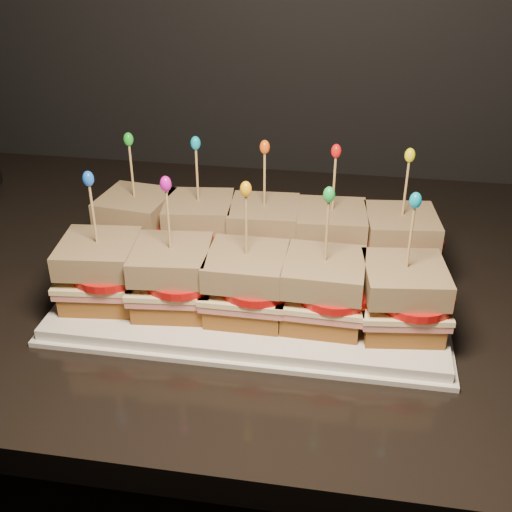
# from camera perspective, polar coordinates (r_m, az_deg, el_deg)

# --- Properties ---
(granite_slab) EXTENTS (2.56, 0.70, 0.03)m
(granite_slab) POSITION_cam_1_polar(r_m,az_deg,el_deg) (0.85, 18.14, -3.32)
(granite_slab) COLOR black
(granite_slab) RESTS_ON cabinet
(platter) EXTENTS (0.44, 0.27, 0.02)m
(platter) POSITION_cam_1_polar(r_m,az_deg,el_deg) (0.78, 0.00, -2.96)
(platter) COLOR white
(platter) RESTS_ON granite_slab
(platter_rim) EXTENTS (0.45, 0.28, 0.01)m
(platter_rim) POSITION_cam_1_polar(r_m,az_deg,el_deg) (0.78, 0.00, -3.34)
(platter_rim) COLOR white
(platter_rim) RESTS_ON granite_slab
(sandwich_0_bread_bot) EXTENTS (0.09, 0.09, 0.02)m
(sandwich_0_bread_bot) POSITION_cam_1_polar(r_m,az_deg,el_deg) (0.86, -10.39, 1.43)
(sandwich_0_bread_bot) COLOR brown
(sandwich_0_bread_bot) RESTS_ON platter
(sandwich_0_ham) EXTENTS (0.10, 0.10, 0.01)m
(sandwich_0_ham) POSITION_cam_1_polar(r_m,az_deg,el_deg) (0.85, -10.48, 2.34)
(sandwich_0_ham) COLOR #C9655E
(sandwich_0_ham) RESTS_ON sandwich_0_bread_bot
(sandwich_0_cheese) EXTENTS (0.10, 0.10, 0.01)m
(sandwich_0_cheese) POSITION_cam_1_polar(r_m,az_deg,el_deg) (0.85, -10.52, 2.76)
(sandwich_0_cheese) COLOR #FFEBAA
(sandwich_0_cheese) RESTS_ON sandwich_0_ham
(sandwich_0_tomato) EXTENTS (0.08, 0.08, 0.01)m
(sandwich_0_tomato) POSITION_cam_1_polar(r_m,az_deg,el_deg) (0.83, -9.92, 2.99)
(sandwich_0_tomato) COLOR red
(sandwich_0_tomato) RESTS_ON sandwich_0_cheese
(sandwich_0_bread_top) EXTENTS (0.09, 0.09, 0.03)m
(sandwich_0_bread_top) POSITION_cam_1_polar(r_m,az_deg,el_deg) (0.83, -10.68, 4.37)
(sandwich_0_bread_top) COLOR #4F2B10
(sandwich_0_bread_top) RESTS_ON sandwich_0_tomato
(sandwich_0_pick) EXTENTS (0.00, 0.00, 0.09)m
(sandwich_0_pick) POSITION_cam_1_polar(r_m,az_deg,el_deg) (0.82, -10.97, 7.17)
(sandwich_0_pick) COLOR tan
(sandwich_0_pick) RESTS_ON sandwich_0_bread_top
(sandwich_0_frill) EXTENTS (0.01, 0.01, 0.02)m
(sandwich_0_frill) POSITION_cam_1_polar(r_m,az_deg,el_deg) (0.80, -11.27, 10.14)
(sandwich_0_frill) COLOR green
(sandwich_0_frill) RESTS_ON sandwich_0_pick
(sandwich_1_bread_bot) EXTENTS (0.09, 0.09, 0.02)m
(sandwich_1_bread_bot) POSITION_cam_1_polar(r_m,az_deg,el_deg) (0.83, -4.96, 1.01)
(sandwich_1_bread_bot) COLOR brown
(sandwich_1_bread_bot) RESTS_ON platter
(sandwich_1_ham) EXTENTS (0.10, 0.10, 0.01)m
(sandwich_1_ham) POSITION_cam_1_polar(r_m,az_deg,el_deg) (0.83, -5.01, 1.94)
(sandwich_1_ham) COLOR #C9655E
(sandwich_1_ham) RESTS_ON sandwich_1_bread_bot
(sandwich_1_cheese) EXTENTS (0.10, 0.10, 0.01)m
(sandwich_1_cheese) POSITION_cam_1_polar(r_m,az_deg,el_deg) (0.82, -5.03, 2.38)
(sandwich_1_cheese) COLOR #FFEBAA
(sandwich_1_cheese) RESTS_ON sandwich_1_ham
(sandwich_1_tomato) EXTENTS (0.08, 0.08, 0.01)m
(sandwich_1_tomato) POSITION_cam_1_polar(r_m,az_deg,el_deg) (0.81, -4.33, 2.60)
(sandwich_1_tomato) COLOR red
(sandwich_1_tomato) RESTS_ON sandwich_1_cheese
(sandwich_1_bread_top) EXTENTS (0.09, 0.09, 0.03)m
(sandwich_1_bread_top) POSITION_cam_1_polar(r_m,az_deg,el_deg) (0.81, -5.11, 4.02)
(sandwich_1_bread_top) COLOR #4F2B10
(sandwich_1_bread_top) RESTS_ON sandwich_1_tomato
(sandwich_1_pick) EXTENTS (0.00, 0.00, 0.09)m
(sandwich_1_pick) POSITION_cam_1_polar(r_m,az_deg,el_deg) (0.79, -5.25, 6.90)
(sandwich_1_pick) COLOR tan
(sandwich_1_pick) RESTS_ON sandwich_1_bread_top
(sandwich_1_frill) EXTENTS (0.01, 0.01, 0.02)m
(sandwich_1_frill) POSITION_cam_1_polar(r_m,az_deg,el_deg) (0.78, -5.40, 9.97)
(sandwich_1_frill) COLOR #0C99BE
(sandwich_1_frill) RESTS_ON sandwich_1_pick
(sandwich_2_bread_bot) EXTENTS (0.09, 0.09, 0.02)m
(sandwich_2_bread_bot) POSITION_cam_1_polar(r_m,az_deg,el_deg) (0.82, 0.72, 0.56)
(sandwich_2_bread_bot) COLOR brown
(sandwich_2_bread_bot) RESTS_ON platter
(sandwich_2_ham) EXTENTS (0.09, 0.09, 0.01)m
(sandwich_2_ham) POSITION_cam_1_polar(r_m,az_deg,el_deg) (0.81, 0.72, 1.51)
(sandwich_2_ham) COLOR #C9655E
(sandwich_2_ham) RESTS_ON sandwich_2_bread_bot
(sandwich_2_cheese) EXTENTS (0.10, 0.09, 0.01)m
(sandwich_2_cheese) POSITION_cam_1_polar(r_m,az_deg,el_deg) (0.81, 0.73, 1.95)
(sandwich_2_cheese) COLOR #FFEBAA
(sandwich_2_cheese) RESTS_ON sandwich_2_ham
(sandwich_2_tomato) EXTENTS (0.08, 0.08, 0.01)m
(sandwich_2_tomato) POSITION_cam_1_polar(r_m,az_deg,el_deg) (0.80, 1.52, 2.16)
(sandwich_2_tomato) COLOR red
(sandwich_2_tomato) RESTS_ON sandwich_2_cheese
(sandwich_2_bread_top) EXTENTS (0.09, 0.09, 0.03)m
(sandwich_2_bread_top) POSITION_cam_1_polar(r_m,az_deg,el_deg) (0.80, 0.74, 3.62)
(sandwich_2_bread_top) COLOR #4F2B10
(sandwich_2_bread_top) RESTS_ON sandwich_2_tomato
(sandwich_2_pick) EXTENTS (0.00, 0.00, 0.09)m
(sandwich_2_pick) POSITION_cam_1_polar(r_m,az_deg,el_deg) (0.78, 0.76, 6.55)
(sandwich_2_pick) COLOR tan
(sandwich_2_pick) RESTS_ON sandwich_2_bread_top
(sandwich_2_frill) EXTENTS (0.01, 0.01, 0.02)m
(sandwich_2_frill) POSITION_cam_1_polar(r_m,az_deg,el_deg) (0.76, 0.78, 9.67)
(sandwich_2_frill) COLOR #FB5912
(sandwich_2_frill) RESTS_ON sandwich_2_pick
(sandwich_3_bread_bot) EXTENTS (0.09, 0.09, 0.02)m
(sandwich_3_bread_bot) POSITION_cam_1_polar(r_m,az_deg,el_deg) (0.81, 6.54, 0.09)
(sandwich_3_bread_bot) COLOR brown
(sandwich_3_bread_bot) RESTS_ON platter
(sandwich_3_ham) EXTENTS (0.09, 0.09, 0.01)m
(sandwich_3_ham) POSITION_cam_1_polar(r_m,az_deg,el_deg) (0.80, 6.61, 1.04)
(sandwich_3_ham) COLOR #C9655E
(sandwich_3_ham) RESTS_ON sandwich_3_bread_bot
(sandwich_3_cheese) EXTENTS (0.10, 0.09, 0.01)m
(sandwich_3_cheese) POSITION_cam_1_polar(r_m,az_deg,el_deg) (0.80, 6.63, 1.48)
(sandwich_3_cheese) COLOR #FFEBAA
(sandwich_3_cheese) RESTS_ON sandwich_3_ham
(sandwich_3_tomato) EXTENTS (0.08, 0.08, 0.01)m
(sandwich_3_tomato) POSITION_cam_1_polar(r_m,az_deg,el_deg) (0.79, 7.50, 1.69)
(sandwich_3_tomato) COLOR red
(sandwich_3_tomato) RESTS_ON sandwich_3_cheese
(sandwich_3_bread_top) EXTENTS (0.09, 0.09, 0.03)m
(sandwich_3_bread_top) POSITION_cam_1_polar(r_m,az_deg,el_deg) (0.79, 6.74, 3.16)
(sandwich_3_bread_top) COLOR #4F2B10
(sandwich_3_bread_top) RESTS_ON sandwich_3_tomato
(sandwich_3_pick) EXTENTS (0.00, 0.00, 0.09)m
(sandwich_3_pick) POSITION_cam_1_polar(r_m,az_deg,el_deg) (0.77, 6.93, 6.11)
(sandwich_3_pick) COLOR tan
(sandwich_3_pick) RESTS_ON sandwich_3_bread_top
(sandwich_3_frill) EXTENTS (0.01, 0.01, 0.02)m
(sandwich_3_frill) POSITION_cam_1_polar(r_m,az_deg,el_deg) (0.75, 7.14, 9.25)
(sandwich_3_frill) COLOR red
(sandwich_3_frill) RESTS_ON sandwich_3_pick
(sandwich_4_bread_bot) EXTENTS (0.09, 0.09, 0.02)m
(sandwich_4_bread_bot) POSITION_cam_1_polar(r_m,az_deg,el_deg) (0.81, 12.41, -0.38)
(sandwich_4_bread_bot) COLOR brown
(sandwich_4_bread_bot) RESTS_ON platter
(sandwich_4_ham) EXTENTS (0.10, 0.10, 0.01)m
(sandwich_4_ham) POSITION_cam_1_polar(r_m,az_deg,el_deg) (0.81, 12.52, 0.57)
(sandwich_4_ham) COLOR #C9655E
(sandwich_4_ham) RESTS_ON sandwich_4_bread_bot
(sandwich_4_cheese) EXTENTS (0.10, 0.10, 0.01)m
(sandwich_4_cheese) POSITION_cam_1_polar(r_m,az_deg,el_deg) (0.80, 12.57, 1.00)
(sandwich_4_cheese) COLOR #FFEBAA
(sandwich_4_cheese) RESTS_ON sandwich_4_ham
(sandwich_4_tomato) EXTENTS (0.08, 0.08, 0.01)m
(sandwich_4_tomato) POSITION_cam_1_polar(r_m,az_deg,el_deg) (0.80, 13.50, 1.20)
(sandwich_4_tomato) COLOR red
(sandwich_4_tomato) RESTS_ON sandwich_4_cheese
(sandwich_4_bread_top) EXTENTS (0.09, 0.09, 0.03)m
(sandwich_4_bread_top) POSITION_cam_1_polar(r_m,az_deg,el_deg) (0.79, 12.78, 2.67)
(sandwich_4_bread_top) COLOR #4F2B10
(sandwich_4_bread_top) RESTS_ON sandwich_4_tomato
(sandwich_4_pick) EXTENTS (0.00, 0.00, 0.09)m
(sandwich_4_pick) POSITION_cam_1_polar(r_m,az_deg,el_deg) (0.77, 13.14, 5.59)
(sandwich_4_pick) COLOR tan
(sandwich_4_pick) RESTS_ON sandwich_4_bread_top
(sandwich_4_frill) EXTENTS (0.01, 0.01, 0.02)m
(sandwich_4_frill) POSITION_cam_1_polar(r_m,az_deg,el_deg) (0.76, 13.52, 8.71)
(sandwich_4_frill) COLOR yellow
(sandwich_4_frill) RESTS_ON sandwich_4_pick
(sandwich_5_bread_bot) EXTENTS (0.09, 0.09, 0.02)m
(sandwich_5_bread_bot) POSITION_cam_1_polar(r_m,az_deg,el_deg) (0.76, -13.39, -2.98)
(sandwich_5_bread_bot) COLOR brown
(sandwich_5_bread_bot) RESTS_ON platter
(sandwich_5_ham) EXTENTS (0.10, 0.10, 0.01)m
(sandwich_5_ham) POSITION_cam_1_polar(r_m,az_deg,el_deg) (0.75, -13.52, -1.99)
(sandwich_5_ham) COLOR #C9655E
(sandwich_5_ham) RESTS_ON sandwich_5_bread_bot
(sandwich_5_cheese) EXTENTS (0.10, 0.10, 0.01)m
(sandwich_5_cheese) POSITION_cam_1_polar(r_m,az_deg,el_deg) (0.74, -13.58, -1.53)
(sandwich_5_cheese) COLOR #FFEBAA
(sandwich_5_cheese) RESTS_ON sandwich_5_ham
(sandwich_5_tomato) EXTENTS (0.08, 0.08, 0.01)m
(sandwich_5_tomato) POSITION_cam_1_polar(r_m,az_deg,el_deg) (0.73, -12.95, -1.35)
(sandwich_5_tomato) COLOR red
(sandwich_5_tomato) RESTS_ON sandwich_5_cheese
(sandwich_5_bread_top) EXTENTS (0.09, 0.09, 0.03)m
(sandwich_5_bread_top) POSITION_cam_1_polar(r_m,az_deg,el_deg) (0.73, -13.82, 0.23)
(sandwich_5_bread_top) COLOR #4F2B10
(sandwich_5_bread_top) RESTS_ON sandwich_5_tomato
(sandwich_5_pick) EXTENTS (0.00, 0.00, 0.09)m
(sandwich_5_pick) POSITION_cam_1_polar(r_m,az_deg,el_deg) (0.71, -14.24, 3.33)
(sandwich_5_pick) COLOR tan
(sandwich_5_pick) RESTS_ON sandwich_5_bread_top
(sandwich_5_frill) EXTENTS (0.01, 0.01, 0.02)m
(sandwich_5_frill) POSITION_cam_1_polar(r_m,az_deg,el_deg) (0.69, -14.69, 6.67)
(sandwich_5_frill) COLOR blue
(sandwich_5_frill) RESTS_ON sandwich_5_pick
(sandwich_6_bread_bot) EXTENTS (0.09, 0.09, 0.02)m
(sandwich_6_bread_bot) POSITION_cam_1_polar(r_m,az_deg,el_deg) (0.73, -7.30, -3.61)
(sandwich_6_bread_bot) COLOR brown
(sandwich_6_bread_bot) RESTS_ON platter
(sandwich_6_ham) EXTENTS (0.10, 0.10, 0.01)m
(sandwich_6_ham) POSITION_cam_1_polar(r_m,az_deg,el_deg) (0.72, -7.37, -2.59)
(sandwich_6_ham) COLOR #C9655E
(sandwich_6_ham) RESTS_ON sandwich_6_bread_bot
(sandwich_6_cheese) EXTENTS (0.10, 0.10, 0.01)m
(sandwich_6_cheese) POSITION_cam_1_polar(r_m,az_deg,el_deg) (0.72, -7.41, -2.12)
(sandwich_6_cheese) COLOR #FFEBAA
(sandwich_6_cheese) RESTS_ON sandwich_6_ham
(sandwich_6_tomato) EXTENTS (0.08, 0.08, 0.01)m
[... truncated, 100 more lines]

